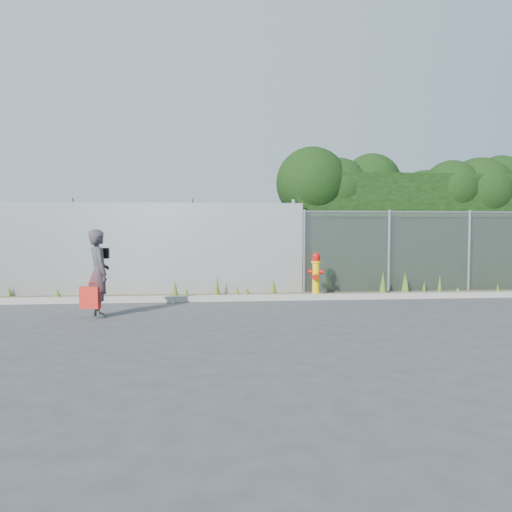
{
  "coord_description": "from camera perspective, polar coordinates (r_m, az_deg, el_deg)",
  "views": [
    {
      "loc": [
        -1.34,
        -9.04,
        1.55
      ],
      "look_at": [
        -0.3,
        1.4,
        1.0
      ],
      "focal_mm": 35.0,
      "sensor_mm": 36.0,
      "label": 1
    }
  ],
  "objects": [
    {
      "name": "ground",
      "position": [
        9.27,
        2.72,
        -6.63
      ],
      "size": [
        80.0,
        80.0,
        0.0
      ],
      "primitive_type": "plane",
      "color": "#3A3A3D",
      "rests_on": "ground"
    },
    {
      "name": "curb",
      "position": [
        11.02,
        1.35,
        -4.77
      ],
      "size": [
        16.0,
        0.22,
        0.12
      ],
      "primitive_type": "cube",
      "color": "gray",
      "rests_on": "ground"
    },
    {
      "name": "weed_strip",
      "position": [
        11.55,
        0.6,
        -4.2
      ],
      "size": [
        16.0,
        1.29,
        0.53
      ],
      "color": "#4C3F2B",
      "rests_on": "ground"
    },
    {
      "name": "corrugated_fence",
      "position": [
        12.21,
        -14.67,
        0.8
      ],
      "size": [
        8.5,
        0.21,
        2.3
      ],
      "color": "#B1B4B8",
      "rests_on": "ground"
    },
    {
      "name": "chainlink_fence",
      "position": [
        13.28,
        19.2,
        0.59
      ],
      "size": [
        6.5,
        0.07,
        2.05
      ],
      "color": "gray",
      "rests_on": "ground"
    },
    {
      "name": "hedge",
      "position": [
        14.2,
        17.58,
        4.96
      ],
      "size": [
        7.72,
        2.05,
        3.72
      ],
      "color": "black",
      "rests_on": "ground"
    },
    {
      "name": "fire_hydrant",
      "position": [
        11.73,
        6.88,
        -2.12
      ],
      "size": [
        0.35,
        0.31,
        1.05
      ],
      "rotation": [
        0.0,
        0.0,
        -0.31
      ],
      "color": "yellow",
      "rests_on": "ground"
    },
    {
      "name": "woman",
      "position": [
        9.3,
        -17.55,
        -1.89
      ],
      "size": [
        0.58,
        0.67,
        1.56
      ],
      "primitive_type": "imported",
      "rotation": [
        0.0,
        0.0,
        2.01
      ],
      "color": "#0D5256",
      "rests_on": "ground"
    },
    {
      "name": "red_tote_bag",
      "position": [
        9.21,
        -18.44,
        -4.53
      ],
      "size": [
        0.35,
        0.13,
        0.46
      ],
      "rotation": [
        0.0,
        0.0,
        -0.25
      ],
      "color": "#C5360B"
    },
    {
      "name": "black_shoulder_bag",
      "position": [
        9.51,
        -17.23,
        0.3
      ],
      "size": [
        0.26,
        0.11,
        0.19
      ],
      "rotation": [
        0.0,
        0.0,
        -0.08
      ],
      "color": "black"
    }
  ]
}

